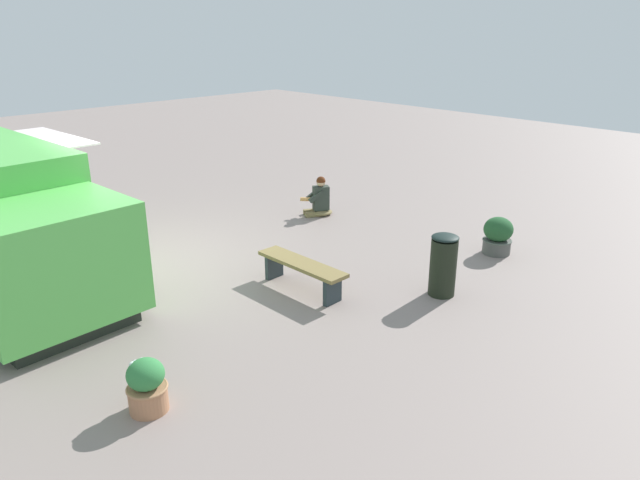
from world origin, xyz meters
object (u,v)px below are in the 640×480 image
(planter_flowering_near, at_px, (498,235))
(trash_bin, at_px, (443,265))
(person_customer, at_px, (320,200))
(planter_flowering_far, at_px, (147,386))
(plaza_bench, at_px, (302,269))

(planter_flowering_near, xyz_separation_m, trash_bin, (-0.31, 2.23, 0.16))
(person_customer, bearing_deg, planter_flowering_near, -169.22)
(planter_flowering_far, height_order, trash_bin, trash_bin)
(trash_bin, bearing_deg, planter_flowering_near, -82.17)
(person_customer, bearing_deg, trash_bin, 161.14)
(planter_flowering_far, relative_size, plaza_bench, 0.37)
(planter_flowering_far, bearing_deg, person_customer, -59.45)
(planter_flowering_near, xyz_separation_m, planter_flowering_far, (0.26, 7.10, -0.04))
(planter_flowering_far, relative_size, trash_bin, 0.63)
(person_customer, xyz_separation_m, planter_flowering_near, (-4.00, -0.76, 0.01))
(planter_flowering_near, relative_size, trash_bin, 0.69)
(planter_flowering_near, height_order, trash_bin, trash_bin)
(planter_flowering_near, distance_m, trash_bin, 2.26)
(planter_flowering_near, height_order, planter_flowering_far, planter_flowering_near)
(planter_flowering_far, bearing_deg, plaza_bench, -71.67)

